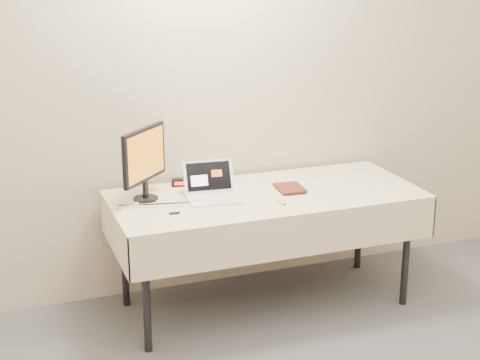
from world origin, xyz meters
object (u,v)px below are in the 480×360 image
object	(u,v)px
monitor	(144,158)
laptop	(212,190)
book	(278,175)
table	(266,203)

from	to	relation	value
monitor	laptop	bearing A→B (deg)	-60.17
monitor	book	bearing A→B (deg)	-54.07
table	book	distance (m)	0.19
laptop	book	size ratio (longest dim) A/B	1.56
table	laptop	size ratio (longest dim) A/B	5.70
table	monitor	world-z (taller)	monitor
monitor	book	size ratio (longest dim) A/B	2.05
laptop	book	bearing A→B (deg)	1.97
laptop	book	xyz separation A→B (m)	(0.41, -0.02, 0.06)
monitor	table	bearing A→B (deg)	-56.40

